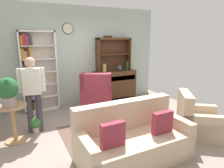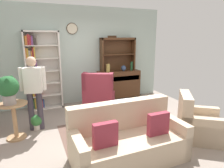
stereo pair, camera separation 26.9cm
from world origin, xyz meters
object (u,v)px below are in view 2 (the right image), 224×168
Objects in this scene: vase_round at (124,68)px; person_reading at (34,88)px; sideboard at (119,84)px; coffee_table at (110,115)px; potted_plant_large at (8,88)px; bookshelf at (40,72)px; potted_plant_small at (36,121)px; plant_stand at (14,117)px; armchair_floral at (198,124)px; vase_tall at (108,68)px; bottle_wine at (131,66)px; couch_floral at (128,141)px; book_stack at (115,109)px; sideboard_hutch at (118,50)px; wingback_chair at (99,96)px.

vase_round is 2.87m from person_reading.
sideboard is 1.62× the size of coffee_table.
person_reading is (0.44, 0.31, -0.13)m from potted_plant_large.
vase_round reaches higher than sideboard.
potted_plant_small is at bearing -99.43° from bookshelf.
person_reading reaches higher than plant_stand.
person_reading is at bearing -156.12° from vase_round.
potted_plant_large is at bearing 168.11° from coffee_table.
potted_plant_large is at bearing 158.49° from armchair_floral.
vase_tall is 0.87× the size of bottle_wine.
sideboard reaches higher than couch_floral.
potted_plant_large is at bearing -154.30° from vase_round.
sideboard is 2.07m from book_stack.
sideboard_hutch reaches higher than armchair_floral.
bookshelf is 1.16× the size of couch_floral.
couch_floral is 1.69× the size of wingback_chair.
person_reading is at bearing 153.60° from coffee_table.
sideboard_hutch is at bearing 28.20° from person_reading.
bottle_wine is (2.67, -0.17, 0.04)m from bookshelf.
armchair_floral is at bearing -59.91° from wingback_chair.
vase_round is 0.61× the size of bottle_wine.
book_stack is at bearing -107.03° from vase_tall.
sideboard_hutch is 0.66m from bottle_wine.
plant_stand is (-2.89, -1.60, -1.12)m from sideboard_hutch.
vase_tall reaches higher than coffee_table.
vase_round is 2.32m from coffee_table.
vase_tall is 0.13× the size of couch_floral.
book_stack is at bearing -92.32° from wingback_chair.
plant_stand is 0.60m from potted_plant_large.
coffee_table is at bearing 147.94° from armchair_floral.
couch_floral is at bearing -40.04° from plant_stand.
sideboard reaches higher than armchair_floral.
vase_tall reaches higher than wingback_chair.
wingback_chair reaches higher than sideboard.
bookshelf is at bearing 120.82° from coffee_table.
wingback_chair is at bearing 81.14° from coffee_table.
couch_floral is 2.26× the size of coffee_table.
bottle_wine is 0.86× the size of potted_plant_small.
bookshelf is 7.56× the size of bottle_wine.
bottle_wine reaches higher than book_stack.
bookshelf reaches higher than bottle_wine.
bottle_wine is (0.39, -0.09, 0.55)m from sideboard.
wingback_chair is (-0.88, -0.66, -0.13)m from sideboard.
potted_plant_large is at bearing 141.70° from couch_floral.
bookshelf is 1.71m from wingback_chair.
person_reading reaches higher than vase_tall.
armchair_floral is 2.01× the size of potted_plant_large.
sideboard_hutch is at bearing 126.48° from vase_round.
potted_plant_small is (-2.89, 1.60, -0.10)m from armchair_floral.
couch_floral reaches higher than coffee_table.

